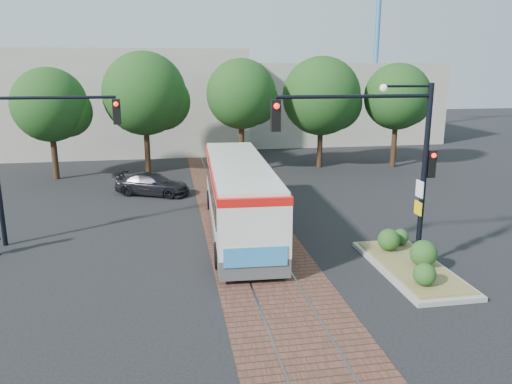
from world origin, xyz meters
TOP-DOWN VIEW (x-y plane):
  - ground at (0.00, 0.00)m, footprint 120.00×120.00m
  - trackbed at (0.00, 4.00)m, footprint 3.60×40.00m
  - tree_row at (1.21, 16.42)m, footprint 26.40×5.60m
  - warehouses at (-0.53, 28.75)m, footprint 40.00×13.00m
  - crane at (18.00, 34.00)m, footprint 8.00×0.50m
  - city_bus at (-0.34, 4.25)m, footprint 2.85×11.11m
  - traffic_island at (4.82, -0.90)m, footprint 2.20×5.20m
  - signal_pole_main at (3.86, -0.81)m, footprint 5.49×0.46m
  - signal_pole_left at (-8.37, 4.00)m, footprint 4.99×0.34m
  - parked_car at (-4.08, 11.04)m, footprint 4.33×3.10m

SIDE VIEW (x-z plane):
  - ground at x=0.00m, z-range 0.00..0.00m
  - trackbed at x=0.00m, z-range 0.00..0.02m
  - traffic_island at x=4.82m, z-range -0.24..0.89m
  - parked_car at x=-4.08m, z-range 0.00..1.16m
  - city_bus at x=-0.34m, z-range 0.17..3.11m
  - warehouses at x=-0.53m, z-range -0.19..7.81m
  - signal_pole_left at x=-8.37m, z-range 0.86..6.86m
  - signal_pole_main at x=3.86m, z-range 1.16..7.16m
  - tree_row at x=1.21m, z-range 1.01..8.69m
  - crane at x=18.00m, z-range 1.88..19.88m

